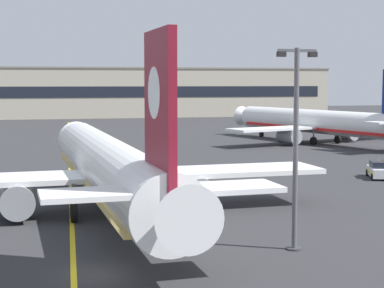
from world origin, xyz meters
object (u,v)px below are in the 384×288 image
(airliner_foreground, at_px, (108,167))
(apron_lamp_post, at_px, (296,145))
(airliner_background, at_px, (318,122))
(service_car_nearest, at_px, (379,170))

(airliner_foreground, bearing_deg, apron_lamp_post, -52.85)
(airliner_background, xyz_separation_m, apron_lamp_post, (-27.41, -56.89, 2.68))
(airliner_foreground, height_order, service_car_nearest, airliner_foreground)
(airliner_background, bearing_deg, airliner_foreground, -128.95)
(apron_lamp_post, distance_m, service_car_nearest, 29.76)
(airliner_foreground, height_order, airliner_background, airliner_foreground)
(airliner_background, height_order, service_car_nearest, airliner_background)
(service_car_nearest, bearing_deg, airliner_foreground, -157.96)
(service_car_nearest, bearing_deg, apron_lamp_post, -128.61)
(airliner_background, distance_m, service_car_nearest, 35.26)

